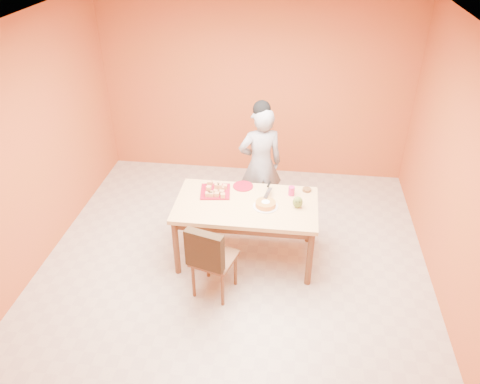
# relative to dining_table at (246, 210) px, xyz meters

# --- Properties ---
(floor) EXTENTS (5.00, 5.00, 0.00)m
(floor) POSITION_rel_dining_table_xyz_m (-0.12, -0.35, -0.67)
(floor) COLOR #BAAF9F
(floor) RESTS_ON ground
(ceiling) EXTENTS (5.00, 5.00, 0.00)m
(ceiling) POSITION_rel_dining_table_xyz_m (-0.12, -0.35, 2.03)
(ceiling) COLOR silver
(ceiling) RESTS_ON wall_back
(wall_back) EXTENTS (4.50, 0.00, 4.50)m
(wall_back) POSITION_rel_dining_table_xyz_m (-0.12, 2.15, 0.68)
(wall_back) COLOR #BC4F2B
(wall_back) RESTS_ON floor
(wall_left) EXTENTS (0.00, 5.00, 5.00)m
(wall_left) POSITION_rel_dining_table_xyz_m (-2.37, -0.35, 0.68)
(wall_left) COLOR #BC4F2B
(wall_left) RESTS_ON floor
(wall_right) EXTENTS (0.00, 5.00, 5.00)m
(wall_right) POSITION_rel_dining_table_xyz_m (2.13, -0.35, 0.68)
(wall_right) COLOR #BC4F2B
(wall_right) RESTS_ON floor
(dining_table) EXTENTS (1.60, 0.90, 0.76)m
(dining_table) POSITION_rel_dining_table_xyz_m (0.00, 0.00, 0.00)
(dining_table) COLOR #D6BA70
(dining_table) RESTS_ON floor
(dining_chair) EXTENTS (0.53, 0.59, 0.92)m
(dining_chair) POSITION_rel_dining_table_xyz_m (-0.27, -0.64, -0.19)
(dining_chair) COLOR brown
(dining_chair) RESTS_ON floor
(pastry_pile) EXTENTS (0.30, 0.30, 0.10)m
(pastry_pile) POSITION_rel_dining_table_xyz_m (-0.38, 0.18, 0.16)
(pastry_pile) COLOR tan
(pastry_pile) RESTS_ON pastry_platter
(person) EXTENTS (0.66, 0.54, 1.56)m
(person) POSITION_rel_dining_table_xyz_m (0.08, 0.89, 0.12)
(person) COLOR #959598
(person) RESTS_ON floor
(pastry_platter) EXTENTS (0.38, 0.38, 0.02)m
(pastry_platter) POSITION_rel_dining_table_xyz_m (-0.38, 0.18, 0.10)
(pastry_platter) COLOR maroon
(pastry_platter) RESTS_ON dining_table
(red_dinner_plate) EXTENTS (0.29, 0.29, 0.01)m
(red_dinner_plate) POSITION_rel_dining_table_xyz_m (-0.08, 0.35, 0.10)
(red_dinner_plate) COLOR maroon
(red_dinner_plate) RESTS_ON dining_table
(white_cake_plate) EXTENTS (0.33, 0.33, 0.01)m
(white_cake_plate) POSITION_rel_dining_table_xyz_m (0.22, -0.04, 0.10)
(white_cake_plate) COLOR silver
(white_cake_plate) RESTS_ON dining_table
(sponge_cake) EXTENTS (0.25, 0.25, 0.05)m
(sponge_cake) POSITION_rel_dining_table_xyz_m (0.22, -0.04, 0.13)
(sponge_cake) COLOR orange
(sponge_cake) RESTS_ON white_cake_plate
(cake_server) EXTENTS (0.09, 0.25, 0.01)m
(cake_server) POSITION_rel_dining_table_xyz_m (0.23, 0.14, 0.16)
(cake_server) COLOR silver
(cake_server) RESTS_ON sponge_cake
(egg_ornament) EXTENTS (0.11, 0.09, 0.14)m
(egg_ornament) POSITION_rel_dining_table_xyz_m (0.57, -0.01, 0.16)
(egg_ornament) COLOR olive
(egg_ornament) RESTS_ON dining_table
(magenta_glass) EXTENTS (0.10, 0.10, 0.11)m
(magenta_glass) POSITION_rel_dining_table_xyz_m (0.50, 0.24, 0.15)
(magenta_glass) COLOR #C51D5F
(magenta_glass) RESTS_ON dining_table
(checker_tin) EXTENTS (0.12, 0.12, 0.03)m
(checker_tin) POSITION_rel_dining_table_xyz_m (0.67, 0.35, 0.11)
(checker_tin) COLOR #39210F
(checker_tin) RESTS_ON dining_table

